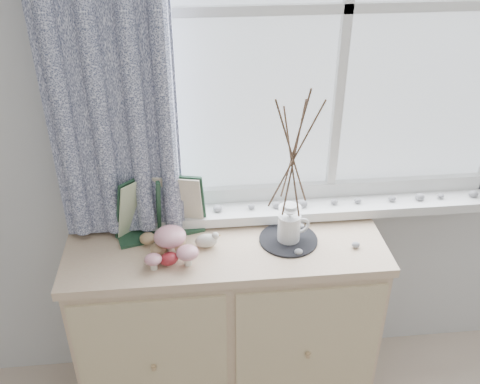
{
  "coord_description": "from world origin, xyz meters",
  "views": [
    {
      "loc": [
        -0.26,
        0.13,
        2.06
      ],
      "look_at": [
        -0.1,
        1.7,
        1.1
      ],
      "focal_mm": 40.0,
      "sensor_mm": 36.0,
      "label": 1
    }
  ],
  "objects_px": {
    "toadstool_cluster": "(172,243)",
    "sideboard": "(227,325)",
    "botanical_book": "(158,209)",
    "twig_pitcher": "(293,153)"
  },
  "relations": [
    {
      "from": "toadstool_cluster",
      "to": "twig_pitcher",
      "type": "xyz_separation_m",
      "value": [
        0.43,
        0.06,
        0.31
      ]
    },
    {
      "from": "toadstool_cluster",
      "to": "sideboard",
      "type": "bearing_deg",
      "value": 18.66
    },
    {
      "from": "botanical_book",
      "to": "twig_pitcher",
      "type": "bearing_deg",
      "value": -22.87
    },
    {
      "from": "botanical_book",
      "to": "toadstool_cluster",
      "type": "height_order",
      "value": "botanical_book"
    },
    {
      "from": "toadstool_cluster",
      "to": "twig_pitcher",
      "type": "relative_size",
      "value": 0.3
    },
    {
      "from": "sideboard",
      "to": "botanical_book",
      "type": "relative_size",
      "value": 3.15
    },
    {
      "from": "toadstool_cluster",
      "to": "twig_pitcher",
      "type": "height_order",
      "value": "twig_pitcher"
    },
    {
      "from": "toadstool_cluster",
      "to": "twig_pitcher",
      "type": "bearing_deg",
      "value": 7.85
    },
    {
      "from": "sideboard",
      "to": "twig_pitcher",
      "type": "bearing_deg",
      "value": -1.53
    },
    {
      "from": "toadstool_cluster",
      "to": "botanical_book",
      "type": "bearing_deg",
      "value": 110.31
    }
  ]
}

